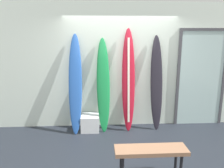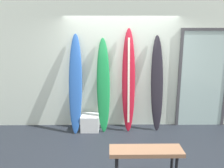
{
  "view_description": "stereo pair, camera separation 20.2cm",
  "coord_description": "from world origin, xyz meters",
  "px_view_note": "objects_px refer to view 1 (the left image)",
  "views": [
    {
      "loc": [
        -0.47,
        -3.68,
        2.08
      ],
      "look_at": [
        -0.21,
        0.95,
        1.05
      ],
      "focal_mm": 35.06,
      "sensor_mm": 36.0,
      "label": 1
    },
    {
      "loc": [
        -0.27,
        -3.69,
        2.08
      ],
      "look_at": [
        -0.21,
        0.95,
        1.05
      ],
      "focal_mm": 35.06,
      "sensor_mm": 36.0,
      "label": 2
    }
  ],
  "objects_px": {
    "surfboard_crimson": "(128,81)",
    "surfboard_charcoal": "(156,84)",
    "glass_door": "(201,76)",
    "bench": "(151,152)",
    "surfboard_emerald": "(103,85)",
    "display_block_left": "(90,123)",
    "surfboard_cobalt": "(75,85)"
  },
  "relations": [
    {
      "from": "surfboard_cobalt",
      "to": "glass_door",
      "type": "distance_m",
      "value": 2.89
    },
    {
      "from": "surfboard_crimson",
      "to": "display_block_left",
      "type": "bearing_deg",
      "value": -176.67
    },
    {
      "from": "surfboard_cobalt",
      "to": "display_block_left",
      "type": "height_order",
      "value": "surfboard_cobalt"
    },
    {
      "from": "surfboard_cobalt",
      "to": "glass_door",
      "type": "height_order",
      "value": "glass_door"
    },
    {
      "from": "surfboard_charcoal",
      "to": "bench",
      "type": "relative_size",
      "value": 1.98
    },
    {
      "from": "surfboard_emerald",
      "to": "surfboard_crimson",
      "type": "bearing_deg",
      "value": 0.33
    },
    {
      "from": "surfboard_crimson",
      "to": "glass_door",
      "type": "relative_size",
      "value": 1.0
    },
    {
      "from": "surfboard_charcoal",
      "to": "glass_door",
      "type": "relative_size",
      "value": 0.93
    },
    {
      "from": "surfboard_emerald",
      "to": "display_block_left",
      "type": "distance_m",
      "value": 0.9
    },
    {
      "from": "surfboard_crimson",
      "to": "glass_door",
      "type": "xyz_separation_m",
      "value": [
        1.72,
        0.21,
        0.04
      ]
    },
    {
      "from": "surfboard_emerald",
      "to": "display_block_left",
      "type": "relative_size",
      "value": 5.09
    },
    {
      "from": "surfboard_cobalt",
      "to": "bench",
      "type": "bearing_deg",
      "value": -54.09
    },
    {
      "from": "glass_door",
      "to": "surfboard_charcoal",
      "type": "bearing_deg",
      "value": -170.57
    },
    {
      "from": "display_block_left",
      "to": "glass_door",
      "type": "xyz_separation_m",
      "value": [
        2.57,
        0.25,
        0.98
      ]
    },
    {
      "from": "display_block_left",
      "to": "glass_door",
      "type": "relative_size",
      "value": 0.18
    },
    {
      "from": "surfboard_emerald",
      "to": "surfboard_charcoal",
      "type": "height_order",
      "value": "surfboard_charcoal"
    },
    {
      "from": "surfboard_emerald",
      "to": "glass_door",
      "type": "bearing_deg",
      "value": 5.25
    },
    {
      "from": "surfboard_crimson",
      "to": "bench",
      "type": "distance_m",
      "value": 1.92
    },
    {
      "from": "surfboard_crimson",
      "to": "display_block_left",
      "type": "relative_size",
      "value": 5.6
    },
    {
      "from": "glass_door",
      "to": "bench",
      "type": "xyz_separation_m",
      "value": [
        -1.61,
        -2.0,
        -0.74
      ]
    },
    {
      "from": "surfboard_crimson",
      "to": "surfboard_charcoal",
      "type": "distance_m",
      "value": 0.64
    },
    {
      "from": "surfboard_cobalt",
      "to": "surfboard_emerald",
      "type": "distance_m",
      "value": 0.6
    },
    {
      "from": "glass_door",
      "to": "surfboard_cobalt",
      "type": "bearing_deg",
      "value": -174.87
    },
    {
      "from": "surfboard_charcoal",
      "to": "display_block_left",
      "type": "relative_size",
      "value": 5.23
    },
    {
      "from": "surfboard_emerald",
      "to": "display_block_left",
      "type": "xyz_separation_m",
      "value": [
        -0.3,
        -0.05,
        -0.85
      ]
    },
    {
      "from": "surfboard_cobalt",
      "to": "bench",
      "type": "xyz_separation_m",
      "value": [
        1.26,
        -1.74,
        -0.63
      ]
    },
    {
      "from": "surfboard_crimson",
      "to": "surfboard_charcoal",
      "type": "height_order",
      "value": "surfboard_crimson"
    },
    {
      "from": "surfboard_charcoal",
      "to": "display_block_left",
      "type": "height_order",
      "value": "surfboard_charcoal"
    },
    {
      "from": "surfboard_charcoal",
      "to": "surfboard_crimson",
      "type": "bearing_deg",
      "value": -177.77
    },
    {
      "from": "surfboard_crimson",
      "to": "surfboard_emerald",
      "type": "bearing_deg",
      "value": -179.67
    },
    {
      "from": "surfboard_crimson",
      "to": "surfboard_charcoal",
      "type": "xyz_separation_m",
      "value": [
        0.63,
        0.02,
        -0.08
      ]
    },
    {
      "from": "bench",
      "to": "surfboard_charcoal",
      "type": "bearing_deg",
      "value": 73.87
    }
  ]
}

